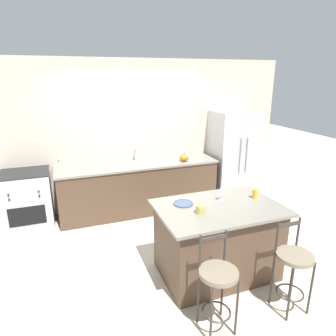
{
  "coord_description": "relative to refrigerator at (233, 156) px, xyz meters",
  "views": [
    {
      "loc": [
        -1.27,
        -4.58,
        2.42
      ],
      "look_at": [
        0.17,
        -0.66,
        1.12
      ],
      "focal_mm": 32.0,
      "sensor_mm": 36.0,
      "label": 1
    }
  ],
  "objects": [
    {
      "name": "coffee_mug",
      "position": [
        -1.8,
        -2.18,
        0.08
      ],
      "size": [
        0.13,
        0.1,
        0.1
      ],
      "color": "#C1B251",
      "rests_on": "kitchen_island"
    },
    {
      "name": "wall_back",
      "position": [
        -1.94,
        0.36,
        0.47
      ],
      "size": [
        6.0,
        0.07,
        2.7
      ],
      "color": "beige",
      "rests_on": "ground_plane"
    },
    {
      "name": "oven_range",
      "position": [
        -3.79,
        0.01,
        -0.4
      ],
      "size": [
        0.74,
        0.68,
        0.96
      ],
      "color": "#B7B7BC",
      "rests_on": "ground_plane"
    },
    {
      "name": "kitchen_island",
      "position": [
        -1.5,
        -2.09,
        -0.42
      ],
      "size": [
        1.49,
        1.0,
        0.92
      ],
      "color": "#4C3828",
      "rests_on": "ground_plane"
    },
    {
      "name": "refrigerator",
      "position": [
        0.0,
        0.0,
        0.0
      ],
      "size": [
        0.87,
        0.7,
        1.77
      ],
      "color": "#ADAFB5",
      "rests_on": "ground_plane"
    },
    {
      "name": "bar_stool_far",
      "position": [
        -1.07,
        -2.9,
        -0.34
      ],
      "size": [
        0.38,
        0.38,
        1.0
      ],
      "color": "#332D28",
      "rests_on": "ground_plane"
    },
    {
      "name": "soap_bottle",
      "position": [
        -3.26,
        0.2,
        0.09
      ],
      "size": [
        0.05,
        0.05,
        0.14
      ],
      "color": "silver",
      "rests_on": "back_counter"
    },
    {
      "name": "back_counter",
      "position": [
        -1.94,
        0.02,
        -0.42
      ],
      "size": [
        2.85,
        0.71,
        0.91
      ],
      "color": "#4C3828",
      "rests_on": "ground_plane"
    },
    {
      "name": "bar_stool_near",
      "position": [
        -1.94,
        -2.87,
        -0.34
      ],
      "size": [
        0.38,
        0.38,
        1.0
      ],
      "color": "#332D28",
      "rests_on": "ground_plane"
    },
    {
      "name": "sink_faucet",
      "position": [
        -1.94,
        0.22,
        0.17
      ],
      "size": [
        0.02,
        0.13,
        0.22
      ],
      "color": "#ADAFB5",
      "rests_on": "back_counter"
    },
    {
      "name": "ground_plane",
      "position": [
        -1.94,
        -0.37,
        -0.88
      ],
      "size": [
        18.0,
        18.0,
        0.0
      ],
      "primitive_type": "plane",
      "color": "beige"
    },
    {
      "name": "dinner_plate",
      "position": [
        -1.88,
        -1.88,
        0.04
      ],
      "size": [
        0.24,
        0.24,
        0.02
      ],
      "color": "#425170",
      "rests_on": "kitchen_island"
    },
    {
      "name": "pumpkin_decoration",
      "position": [
        -1.12,
        -0.12,
        0.1
      ],
      "size": [
        0.17,
        0.17,
        0.15
      ],
      "color": "orange",
      "rests_on": "back_counter"
    },
    {
      "name": "wine_glass",
      "position": [
        -1.39,
        -1.93,
        0.17
      ],
      "size": [
        0.07,
        0.07,
        0.19
      ],
      "color": "white",
      "rests_on": "kitchen_island"
    },
    {
      "name": "tumbler_cup",
      "position": [
        -0.95,
        -2.03,
        0.1
      ],
      "size": [
        0.07,
        0.07,
        0.12
      ],
      "color": "gold",
      "rests_on": "kitchen_island"
    }
  ]
}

